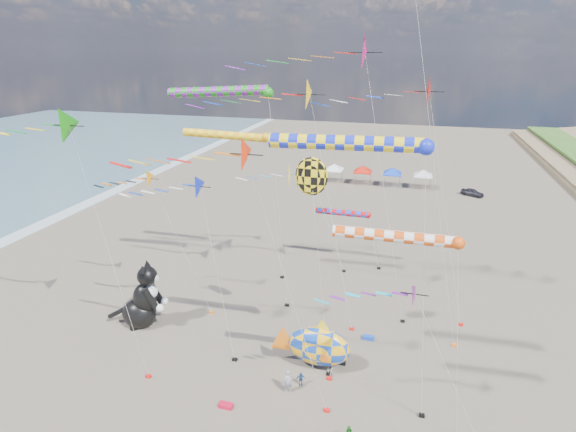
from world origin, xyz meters
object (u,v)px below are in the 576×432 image
(child_blue, at_px, (301,379))
(parked_car, at_px, (472,192))
(fish_inflatable, at_px, (318,346))
(person_adult, at_px, (288,382))
(cat_inflatable, at_px, (140,295))

(child_blue, relative_size, parked_car, 0.30)
(fish_inflatable, xyz_separation_m, parked_car, (15.16, 47.24, -1.31))
(fish_inflatable, distance_m, person_adult, 3.46)
(child_blue, distance_m, parked_car, 51.84)
(cat_inflatable, distance_m, fish_inflatable, 15.45)
(cat_inflatable, xyz_separation_m, person_adult, (13.92, -4.34, -2.09))
(cat_inflatable, bearing_deg, child_blue, -24.19)
(cat_inflatable, xyz_separation_m, parked_car, (30.52, 45.87, -2.35))
(fish_inflatable, distance_m, parked_car, 49.63)
(parked_car, bearing_deg, cat_inflatable, 174.99)
(cat_inflatable, relative_size, person_adult, 3.42)
(parked_car, bearing_deg, person_adult, -169.67)
(person_adult, bearing_deg, fish_inflatable, 33.33)
(person_adult, relative_size, child_blue, 1.61)
(person_adult, bearing_deg, child_blue, 21.74)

